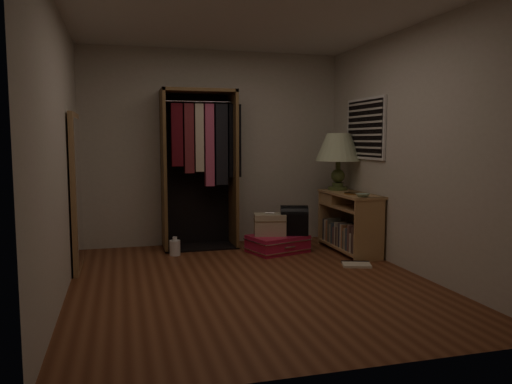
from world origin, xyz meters
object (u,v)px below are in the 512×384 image
(console_bookshelf, at_px, (348,221))
(black_bag, at_px, (294,220))
(open_wardrobe, at_px, (202,155))
(train_case, at_px, (270,224))
(table_lamp, at_px, (338,148))
(white_jug, at_px, (175,247))
(floor_mirror, at_px, (76,192))
(pink_suitcase, at_px, (278,244))

(console_bookshelf, height_order, black_bag, console_bookshelf)
(console_bookshelf, distance_m, open_wardrobe, 2.05)
(train_case, xyz_separation_m, table_lamp, (0.98, 0.12, 0.95))
(open_wardrobe, xyz_separation_m, table_lamp, (1.74, -0.39, 0.09))
(black_bag, height_order, white_jug, black_bag)
(console_bookshelf, distance_m, white_jug, 2.20)
(black_bag, bearing_deg, console_bookshelf, 1.20)
(white_jug, bearing_deg, black_bag, -6.37)
(open_wardrobe, distance_m, train_case, 1.26)
(white_jug, bearing_deg, console_bookshelf, -8.71)
(open_wardrobe, relative_size, train_case, 4.58)
(console_bookshelf, bearing_deg, black_bag, 166.20)
(table_lamp, bearing_deg, train_case, -172.89)
(open_wardrobe, relative_size, floor_mirror, 1.21)
(open_wardrobe, relative_size, table_lamp, 2.70)
(pink_suitcase, xyz_separation_m, white_jug, (-1.27, 0.16, -0.01))
(floor_mirror, distance_m, table_lamp, 3.29)
(console_bookshelf, height_order, train_case, console_bookshelf)
(open_wardrobe, relative_size, pink_suitcase, 2.48)
(console_bookshelf, xyz_separation_m, white_jug, (-2.15, 0.33, -0.29))
(floor_mirror, bearing_deg, console_bookshelf, 0.71)
(train_case, distance_m, white_jug, 1.21)
(console_bookshelf, bearing_deg, train_case, 167.52)
(train_case, bearing_deg, white_jug, -173.26)
(console_bookshelf, height_order, white_jug, console_bookshelf)
(floor_mirror, relative_size, white_jug, 7.36)
(floor_mirror, bearing_deg, pink_suitcase, 5.15)
(floor_mirror, height_order, white_jug, floor_mirror)
(black_bag, bearing_deg, open_wardrobe, 167.13)
(black_bag, bearing_deg, pink_suitcase, -167.39)
(black_bag, bearing_deg, floor_mirror, -160.46)
(pink_suitcase, distance_m, table_lamp, 1.49)
(console_bookshelf, height_order, open_wardrobe, open_wardrobe)
(console_bookshelf, bearing_deg, white_jug, 171.29)
(train_case, bearing_deg, black_bag, 2.76)
(floor_mirror, xyz_separation_m, train_case, (2.27, 0.25, -0.50))
(open_wardrobe, height_order, train_case, open_wardrobe)
(train_case, bearing_deg, table_lamp, 19.40)
(pink_suitcase, distance_m, black_bag, 0.37)
(black_bag, distance_m, white_jug, 1.53)
(pink_suitcase, height_order, train_case, train_case)
(console_bookshelf, distance_m, black_bag, 0.69)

